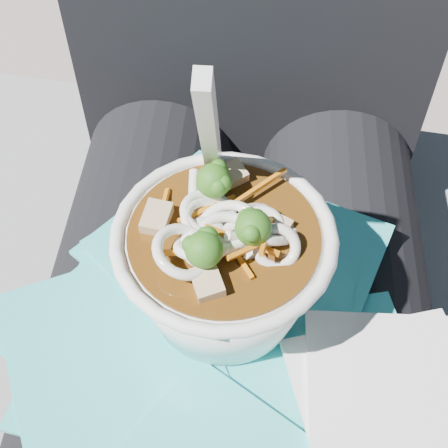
# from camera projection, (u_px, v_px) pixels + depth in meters

# --- Properties ---
(stone_ledge) EXTENTS (1.05, 0.62, 0.47)m
(stone_ledge) POSITION_uv_depth(u_px,v_px,m) (238.00, 358.00, 0.87)
(stone_ledge) COLOR slate
(stone_ledge) RESTS_ON ground
(lap) EXTENTS (0.34, 0.48, 0.15)m
(lap) POSITION_uv_depth(u_px,v_px,m) (234.00, 355.00, 0.53)
(lap) COLOR black
(lap) RESTS_ON stone_ledge
(person_body) EXTENTS (0.34, 0.94, 1.02)m
(person_body) POSITION_uv_depth(u_px,v_px,m) (241.00, 253.00, 0.57)
(person_body) COLOR black
(person_body) RESTS_ON ground
(plastic_bag) EXTENTS (0.33, 0.38, 0.02)m
(plastic_bag) POSITION_uv_depth(u_px,v_px,m) (212.00, 327.00, 0.45)
(plastic_bag) COLOR #2CB4B8
(plastic_bag) RESTS_ON lap
(napkins) EXTENTS (0.15, 0.15, 0.01)m
(napkins) POSITION_uv_depth(u_px,v_px,m) (394.00, 400.00, 0.40)
(napkins) COLOR silver
(napkins) RESTS_ON plastic_bag
(udon_bowl) EXTENTS (0.17, 0.17, 0.20)m
(udon_bowl) POSITION_uv_depth(u_px,v_px,m) (224.00, 259.00, 0.41)
(udon_bowl) COLOR white
(udon_bowl) RESTS_ON plastic_bag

